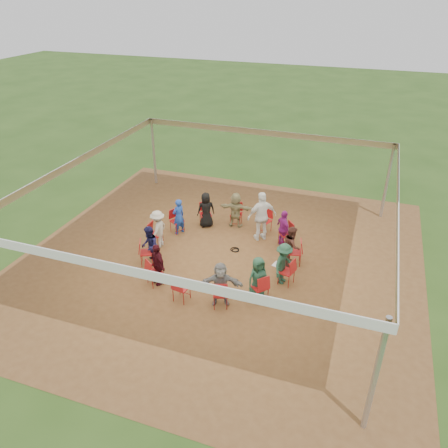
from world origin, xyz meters
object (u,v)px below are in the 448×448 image
(chair_1, at_px, (295,252))
(person_seated_0, at_px, (284,264))
(person_seated_3, at_px, (236,210))
(cable_coil, at_px, (235,250))
(chair_0, at_px, (287,272))
(chair_5, at_px, (206,214))
(person_seated_4, at_px, (206,210))
(laptop, at_px, (279,263))
(chair_2, at_px, (286,234))
(person_seated_6, at_px, (158,229))
(chair_7, at_px, (156,234))
(person_seated_8, at_px, (158,264))
(chair_11, at_px, (221,293))
(chair_9, at_px, (155,272))
(chair_12, at_px, (260,287))
(chair_3, at_px, (265,221))
(person_seated_10, at_px, (258,278))
(person_seated_1, at_px, (292,246))
(chair_8, at_px, (146,252))
(chair_10, at_px, (181,287))
(chair_4, at_px, (236,214))
(person_seated_9, at_px, (220,284))
(chair_6, at_px, (177,221))
(person_seated_7, at_px, (150,246))
(person_seated_5, at_px, (179,216))

(chair_1, height_order, person_seated_0, person_seated_0)
(person_seated_3, height_order, cable_coil, person_seated_3)
(chair_0, distance_m, chair_1, 1.18)
(chair_5, relative_size, cable_coil, 2.48)
(person_seated_4, bearing_deg, chair_5, -90.00)
(chair_0, bearing_deg, laptop, 90.00)
(chair_2, distance_m, person_seated_6, 4.49)
(chair_7, distance_m, person_seated_6, 0.27)
(person_seated_6, relative_size, person_seated_8, 1.00)
(chair_0, xyz_separation_m, chair_11, (-1.55, -1.68, 0.00))
(chair_9, relative_size, chair_12, 1.00)
(chair_3, bearing_deg, chair_7, 55.38)
(cable_coil, bearing_deg, chair_0, -32.03)
(person_seated_10, bearing_deg, chair_0, 8.04)
(chair_5, xyz_separation_m, person_seated_1, (3.63, -1.53, 0.25))
(chair_0, relative_size, person_seated_0, 0.65)
(chair_5, height_order, chair_8, same)
(chair_9, distance_m, person_seated_3, 4.49)
(person_seated_4, relative_size, person_seated_10, 1.00)
(chair_3, distance_m, person_seated_0, 3.19)
(chair_10, bearing_deg, person_seated_3, 96.75)
(chair_3, height_order, chair_4, same)
(chair_5, relative_size, person_seated_9, 0.65)
(chair_6, height_order, person_seated_7, person_seated_7)
(chair_11, xyz_separation_m, chair_12, (0.98, 0.65, 0.00))
(person_seated_7, bearing_deg, person_seated_0, 69.23)
(chair_3, height_order, chair_10, same)
(person_seated_4, relative_size, person_seated_7, 1.00)
(chair_9, bearing_deg, chair_10, 13.85)
(chair_1, xyz_separation_m, chair_11, (-1.57, -2.85, 0.00))
(person_seated_5, relative_size, person_seated_6, 1.00)
(chair_5, distance_m, chair_8, 3.26)
(chair_11, distance_m, person_seated_3, 4.76)
(chair_8, height_order, laptop, chair_8)
(person_seated_3, distance_m, person_seated_4, 1.12)
(person_seated_3, bearing_deg, chair_1, 140.08)
(person_seated_4, height_order, person_seated_8, same)
(chair_7, relative_size, chair_10, 1.00)
(person_seated_5, bearing_deg, person_seated_0, 96.92)
(person_seated_4, bearing_deg, person_seated_9, 83.08)
(chair_6, bearing_deg, chair_4, 152.31)
(chair_3, relative_size, chair_12, 1.00)
(chair_11, height_order, cable_coil, chair_11)
(chair_4, xyz_separation_m, chair_5, (-1.11, -0.39, 0.00))
(chair_1, distance_m, chair_3, 2.28)
(chair_4, bearing_deg, person_seated_0, 123.62)
(chair_1, xyz_separation_m, chair_6, (-4.55, 0.64, 0.00))
(chair_2, bearing_deg, chair_1, 166.15)
(chair_10, xyz_separation_m, person_seated_6, (-1.99, 2.48, 0.25))
(person_seated_0, height_order, cable_coil, person_seated_0)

